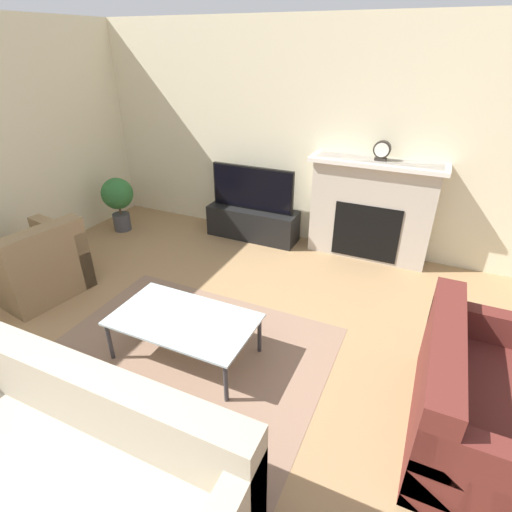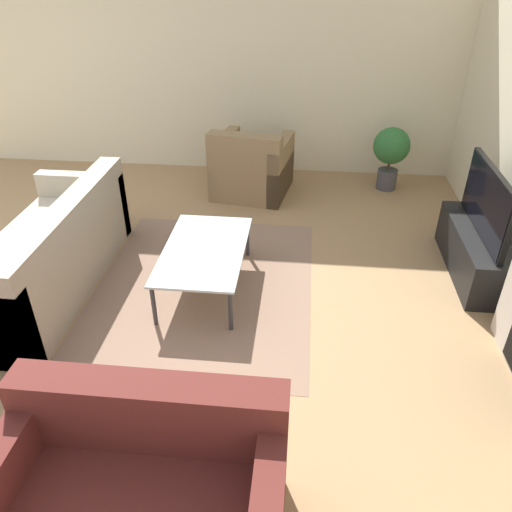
{
  "view_description": "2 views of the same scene",
  "coord_description": "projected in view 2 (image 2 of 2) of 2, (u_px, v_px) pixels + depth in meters",
  "views": [
    {
      "loc": [
        1.57,
        0.17,
        2.42
      ],
      "look_at": [
        0.28,
        2.96,
        0.76
      ],
      "focal_mm": 28.0,
      "sensor_mm": 36.0,
      "label": 1
    },
    {
      "loc": [
        3.46,
        3.14,
        2.58
      ],
      "look_at": [
        0.4,
        2.83,
        0.66
      ],
      "focal_mm": 35.0,
      "sensor_mm": 36.0,
      "label": 2
    }
  ],
  "objects": [
    {
      "name": "coffee_table",
      "position": [
        204.0,
        252.0,
        4.25
      ],
      "size": [
        1.2,
        0.69,
        0.39
      ],
      "color": "#333338",
      "rests_on": "ground_plane"
    },
    {
      "name": "tv_stand",
      "position": [
        474.0,
        252.0,
        4.53
      ],
      "size": [
        1.24,
        0.39,
        0.42
      ],
      "color": "black",
      "rests_on": "ground_plane"
    },
    {
      "name": "tv",
      "position": [
        487.0,
        202.0,
        4.26
      ],
      "size": [
        1.14,
        0.06,
        0.58
      ],
      "color": "black",
      "rests_on": "tv_stand"
    },
    {
      "name": "wall_left",
      "position": [
        257.0,
        63.0,
        6.08
      ],
      "size": [
        0.06,
        7.99,
        2.7
      ],
      "color": "beige",
      "rests_on": "ground_plane"
    },
    {
      "name": "armchair_by_window",
      "position": [
        252.0,
        170.0,
        5.95
      ],
      "size": [
        0.99,
        0.96,
        0.82
      ],
      "rotation": [
        0.0,
        0.0,
        -1.73
      ],
      "color": "#8C704C",
      "rests_on": "ground_plane"
    },
    {
      "name": "couch_loveseat",
      "position": [
        140.0,
        507.0,
        2.39
      ],
      "size": [
        0.89,
        1.37,
        0.82
      ],
      "rotation": [
        0.0,
        0.0,
        1.57
      ],
      "color": "#5B231E",
      "rests_on": "ground_plane"
    },
    {
      "name": "couch_sectional",
      "position": [
        46.0,
        258.0,
        4.29
      ],
      "size": [
        2.09,
        0.86,
        0.82
      ],
      "color": "#9E937F",
      "rests_on": "ground_plane"
    },
    {
      "name": "area_rug",
      "position": [
        204.0,
        286.0,
        4.44
      ],
      "size": [
        2.4,
        1.89,
        0.0
      ],
      "color": "#896B56",
      "rests_on": "ground_plane"
    },
    {
      "name": "potted_plant",
      "position": [
        391.0,
        151.0,
        5.96
      ],
      "size": [
        0.43,
        0.43,
        0.76
      ],
      "color": "#47474C",
      "rests_on": "ground_plane"
    }
  ]
}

